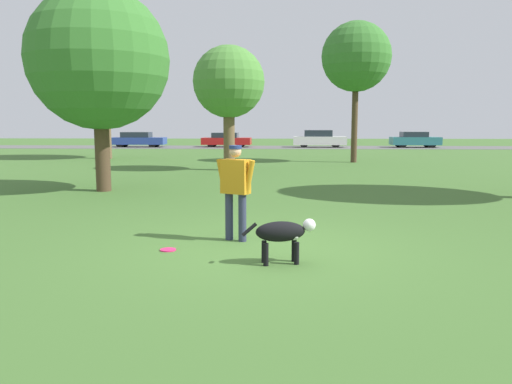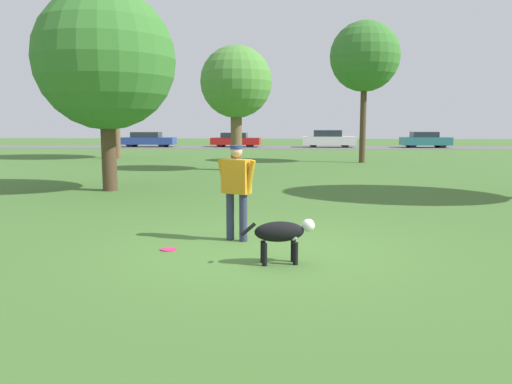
# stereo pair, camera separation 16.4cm
# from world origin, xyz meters

# --- Properties ---
(ground_plane) EXTENTS (120.00, 120.00, 0.00)m
(ground_plane) POSITION_xyz_m (0.00, 0.00, 0.00)
(ground_plane) COLOR #426B2D
(far_road_strip) EXTENTS (120.00, 6.00, 0.01)m
(far_road_strip) POSITION_xyz_m (0.00, 34.28, 0.01)
(far_road_strip) COLOR #5B5B59
(far_road_strip) RESTS_ON ground_plane
(person) EXTENTS (0.68, 0.40, 1.57)m
(person) POSITION_xyz_m (-0.48, 0.48, 0.93)
(person) COLOR #2D334C
(person) RESTS_ON ground_plane
(dog) EXTENTS (1.03, 0.41, 0.61)m
(dog) POSITION_xyz_m (0.28, -0.86, 0.43)
(dog) COLOR black
(dog) RESTS_ON ground_plane
(frisbee) EXTENTS (0.24, 0.24, 0.02)m
(frisbee) POSITION_xyz_m (-1.46, -0.22, 0.01)
(frisbee) COLOR #E52366
(frisbee) RESTS_ON ground_plane
(tree_mid_center) EXTENTS (2.94, 2.94, 5.11)m
(tree_mid_center) POSITION_xyz_m (-1.78, 13.22, 3.58)
(tree_mid_center) COLOR brown
(tree_mid_center) RESTS_ON ground_plane
(tree_far_right) EXTENTS (3.42, 3.42, 6.91)m
(tree_far_right) POSITION_xyz_m (4.08, 17.80, 5.17)
(tree_far_right) COLOR #4C3826
(tree_far_right) RESTS_ON ground_plane
(tree_near_left) EXTENTS (3.92, 3.92, 5.66)m
(tree_near_left) POSITION_xyz_m (-4.77, 6.49, 3.68)
(tree_near_left) COLOR #4C3826
(tree_near_left) RESTS_ON ground_plane
(tree_far_left) EXTENTS (4.88, 4.88, 7.28)m
(tree_far_left) POSITION_xyz_m (-9.22, 20.05, 4.83)
(tree_far_left) COLOR brown
(tree_far_left) RESTS_ON ground_plane
(parked_car_blue) EXTENTS (4.55, 1.69, 1.26)m
(parked_car_blue) POSITION_xyz_m (-11.50, 34.24, 0.64)
(parked_car_blue) COLOR #284293
(parked_car_blue) RESTS_ON ground_plane
(parked_car_red) EXTENTS (4.15, 1.92, 1.21)m
(parked_car_red) POSITION_xyz_m (-4.05, 34.62, 0.61)
(parked_car_red) COLOR red
(parked_car_red) RESTS_ON ground_plane
(parked_car_white) EXTENTS (4.41, 1.84, 1.43)m
(parked_car_white) POSITION_xyz_m (3.75, 34.40, 0.70)
(parked_car_white) COLOR white
(parked_car_white) RESTS_ON ground_plane
(parked_car_teal) EXTENTS (3.97, 1.90, 1.30)m
(parked_car_teal) POSITION_xyz_m (11.64, 34.41, 0.65)
(parked_car_teal) COLOR teal
(parked_car_teal) RESTS_ON ground_plane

